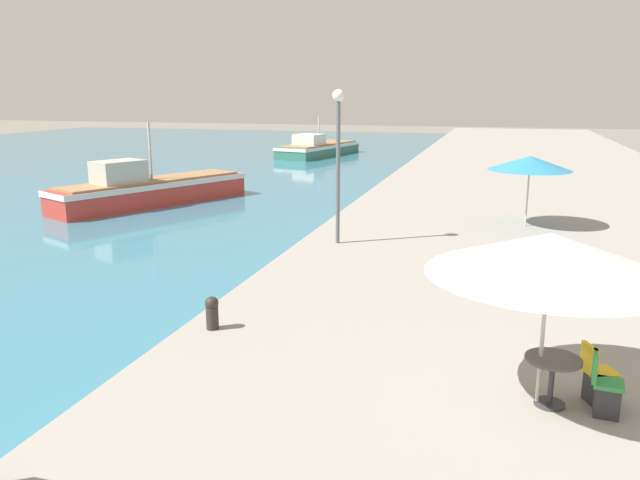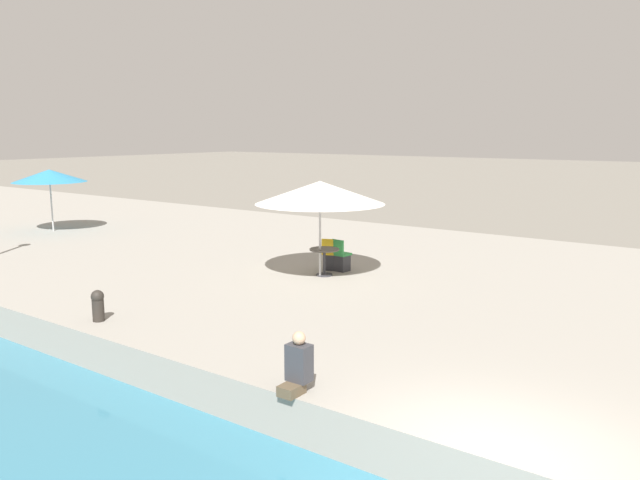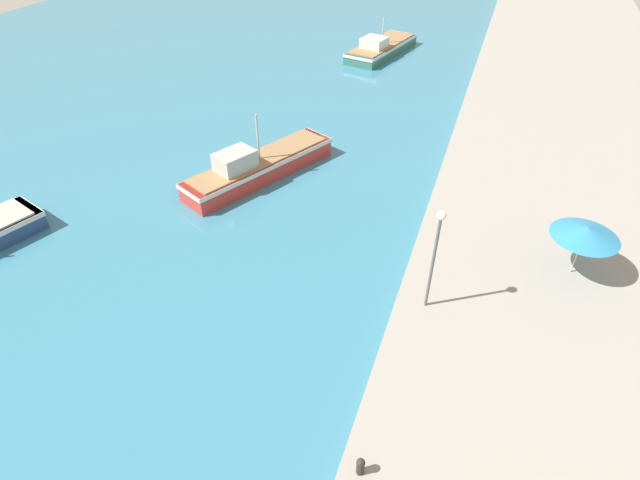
{
  "view_description": "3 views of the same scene",
  "coord_description": "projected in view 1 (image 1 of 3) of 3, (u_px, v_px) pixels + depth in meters",
  "views": [
    {
      "loc": [
        5.77,
        -1.71,
        5.24
      ],
      "look_at": [
        1.5,
        13.13,
        1.58
      ],
      "focal_mm": 35.0,
      "sensor_mm": 36.0,
      "label": 1
    },
    {
      "loc": [
        -6.75,
        -2.3,
        4.63
      ],
      "look_at": [
        6.53,
        7.24,
        1.78
      ],
      "focal_mm": 35.0,
      "sensor_mm": 36.0,
      "label": 2
    },
    {
      "loc": [
        2.05,
        1.24,
        15.14
      ],
      "look_at": [
        -4.0,
        18.0,
        1.38
      ],
      "focal_mm": 28.0,
      "sensor_mm": 36.0,
      "label": 3
    }
  ],
  "objects": [
    {
      "name": "quay_promenade",
      "position": [
        538.0,
        177.0,
        36.72
      ],
      "size": [
        16.0,
        90.0,
        0.78
      ],
      "color": "gray",
      "rests_on": "ground_plane"
    },
    {
      "name": "fishing_boat_far",
      "position": [
        318.0,
        148.0,
        52.48
      ],
      "size": [
        5.07,
        9.94,
        3.3
      ],
      "rotation": [
        0.0,
        0.0,
        -0.23
      ],
      "color": "#33705B",
      "rests_on": "water_basin"
    },
    {
      "name": "mooring_bollard",
      "position": [
        212.0,
        312.0,
        11.99
      ],
      "size": [
        0.26,
        0.26,
        0.65
      ],
      "color": "#2D2823",
      "rests_on": "quay_promenade"
    },
    {
      "name": "cafe_chair_right",
      "position": [
        605.0,
        393.0,
        8.79
      ],
      "size": [
        0.47,
        0.45,
        0.91
      ],
      "rotation": [
        0.0,
        0.0,
        4.6
      ],
      "color": "#2D2D33",
      "rests_on": "quay_promenade"
    },
    {
      "name": "cafe_table",
      "position": [
        552.0,
        371.0,
        9.01
      ],
      "size": [
        0.8,
        0.8,
        0.74
      ],
      "color": "#333338",
      "rests_on": "quay_promenade"
    },
    {
      "name": "cafe_umbrella_pink",
      "position": [
        550.0,
        254.0,
        8.67
      ],
      "size": [
        3.44,
        3.44,
        2.57
      ],
      "color": "#B7B7B7",
      "rests_on": "quay_promenade"
    },
    {
      "name": "fishing_boat_mid",
      "position": [
        149.0,
        189.0,
        29.44
      ],
      "size": [
        6.12,
        9.89,
        3.9
      ],
      "rotation": [
        0.0,
        0.0,
        -0.43
      ],
      "color": "red",
      "rests_on": "water_basin"
    },
    {
      "name": "lamppost",
      "position": [
        338.0,
        140.0,
        18.26
      ],
      "size": [
        0.36,
        0.36,
        4.56
      ],
      "color": "#565B60",
      "rests_on": "quay_promenade"
    },
    {
      "name": "cafe_chair_left",
      "position": [
        598.0,
        382.0,
        9.13
      ],
      "size": [
        0.55,
        0.53,
        0.91
      ],
      "rotation": [
        0.0,
        0.0,
        -1.18
      ],
      "color": "#2D2D33",
      "rests_on": "quay_promenade"
    },
    {
      "name": "cafe_umbrella_white",
      "position": [
        530.0,
        163.0,
        20.86
      ],
      "size": [
        2.76,
        2.76,
        2.4
      ],
      "color": "#B7B7B7",
      "rests_on": "quay_promenade"
    },
    {
      "name": "water_basin",
      "position": [
        29.0,
        164.0,
        46.49
      ],
      "size": [
        56.0,
        90.0,
        0.04
      ],
      "color": "teal",
      "rests_on": "ground_plane"
    }
  ]
}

